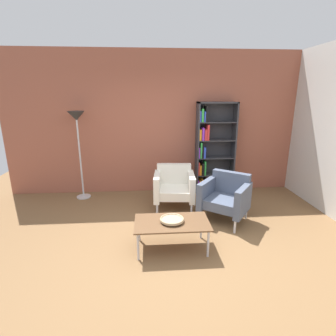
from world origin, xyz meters
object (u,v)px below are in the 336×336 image
(coffee_table_low, at_px, (172,224))
(floor_lamp_torchiere, at_px, (77,127))
(decorative_bowl, at_px, (172,219))
(bookshelf_tall, at_px, (211,149))
(armchair_spare_guest, at_px, (174,186))
(armchair_by_bookshelf, at_px, (226,196))

(coffee_table_low, xyz_separation_m, floor_lamp_torchiere, (-1.65, 1.97, 1.08))
(coffee_table_low, distance_m, decorative_bowl, 0.07)
(bookshelf_tall, bearing_deg, armchair_spare_guest, -138.34)
(coffee_table_low, relative_size, armchair_spare_guest, 1.28)
(bookshelf_tall, bearing_deg, coffee_table_low, -115.60)
(coffee_table_low, height_order, armchair_by_bookshelf, armchair_by_bookshelf)
(armchair_by_bookshelf, bearing_deg, bookshelf_tall, 125.06)
(decorative_bowl, bearing_deg, bookshelf_tall, 64.40)
(coffee_table_low, distance_m, floor_lamp_torchiere, 2.79)
(bookshelf_tall, bearing_deg, floor_lamp_torchiere, -177.03)
(bookshelf_tall, height_order, armchair_by_bookshelf, bookshelf_tall)
(coffee_table_low, height_order, floor_lamp_torchiere, floor_lamp_torchiere)
(coffee_table_low, height_order, decorative_bowl, decorative_bowl)
(coffee_table_low, relative_size, armchair_by_bookshelf, 1.05)
(decorative_bowl, bearing_deg, coffee_table_low, -127.96)
(coffee_table_low, xyz_separation_m, armchair_spare_guest, (0.16, 1.35, 0.05))
(bookshelf_tall, xyz_separation_m, armchair_spare_guest, (-0.85, -0.76, -0.52))
(bookshelf_tall, xyz_separation_m, coffee_table_low, (-1.01, -2.11, -0.57))
(armchair_by_bookshelf, bearing_deg, coffee_table_low, -103.55)
(decorative_bowl, distance_m, floor_lamp_torchiere, 2.76)
(decorative_bowl, distance_m, armchair_spare_guest, 1.36)
(bookshelf_tall, distance_m, armchair_spare_guest, 1.25)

